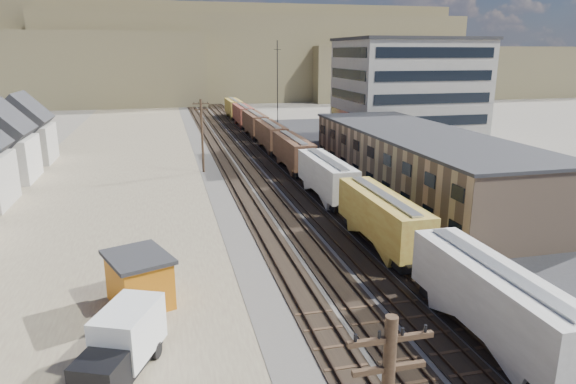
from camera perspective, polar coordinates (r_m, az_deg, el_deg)
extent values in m
plane|color=#6B6356|center=(34.96, 10.93, -12.32)|extent=(300.00, 300.00, 0.00)
cube|color=#4C4742|center=(80.76, -3.77, 3.80)|extent=(18.00, 200.00, 0.06)
cube|color=#746250|center=(70.18, -18.60, 1.26)|extent=(24.00, 180.00, 0.03)
cube|color=#232326|center=(74.05, 15.37, 2.22)|extent=(26.00, 120.00, 0.04)
cube|color=black|center=(80.07, -7.30, 3.66)|extent=(2.60, 200.00, 0.08)
cube|color=#38281E|center=(79.97, -7.82, 3.71)|extent=(0.08, 200.00, 0.16)
cube|color=#38281E|center=(80.12, -6.79, 3.77)|extent=(0.08, 200.00, 0.16)
cube|color=black|center=(80.44, -5.17, 3.77)|extent=(2.60, 200.00, 0.08)
cube|color=#38281E|center=(80.32, -5.68, 3.83)|extent=(0.08, 200.00, 0.16)
cube|color=#38281E|center=(80.52, -4.67, 3.88)|extent=(0.08, 200.00, 0.16)
cube|color=black|center=(80.92, -3.07, 3.88)|extent=(2.60, 200.00, 0.08)
cube|color=#38281E|center=(80.77, -3.57, 3.94)|extent=(0.08, 200.00, 0.16)
cube|color=#38281E|center=(81.03, -2.57, 3.99)|extent=(0.08, 200.00, 0.16)
cube|color=black|center=(81.47, -1.13, 3.98)|extent=(2.60, 200.00, 0.08)
cube|color=#38281E|center=(81.30, -1.62, 4.04)|extent=(0.08, 200.00, 0.16)
cube|color=#38281E|center=(81.60, -0.64, 4.09)|extent=(0.08, 200.00, 0.16)
cube|color=black|center=(36.02, 16.82, -10.54)|extent=(2.20, 2.20, 0.90)
cube|color=#B8B4AC|center=(31.32, 21.83, -10.69)|extent=(3.00, 13.34, 3.40)
cube|color=#B7B7B2|center=(30.62, 22.16, -7.68)|extent=(0.90, 12.32, 0.16)
cube|color=black|center=(40.03, 13.20, -7.60)|extent=(2.20, 2.20, 0.90)
cube|color=black|center=(48.68, 7.89, -3.18)|extent=(2.20, 2.20, 0.90)
cube|color=#AB7B2D|center=(43.58, 10.41, -2.53)|extent=(3.00, 13.34, 3.40)
cube|color=#B7B7B2|center=(43.08, 10.52, -0.28)|extent=(0.90, 12.32, 0.16)
cube|color=black|center=(53.19, 5.92, -1.52)|extent=(2.20, 2.20, 0.90)
cube|color=black|center=(62.49, 2.84, 1.09)|extent=(2.20, 2.20, 0.90)
cube|color=#B8B4AC|center=(57.27, 4.29, 1.96)|extent=(3.00, 13.34, 3.40)
cube|color=#B7B7B2|center=(56.89, 4.33, 3.71)|extent=(0.90, 12.33, 0.16)
cube|color=black|center=(67.21, 1.62, 2.11)|extent=(2.20, 2.20, 0.90)
cube|color=black|center=(76.82, -0.37, 3.79)|extent=(2.20, 2.20, 0.90)
cube|color=#482F1F|center=(71.57, 0.57, 4.69)|extent=(3.00, 13.34, 3.40)
cube|color=#B7B7B2|center=(71.27, 0.57, 6.09)|extent=(0.90, 12.33, 0.16)
cube|color=black|center=(81.65, -1.18, 4.47)|extent=(2.20, 2.20, 0.90)
cube|color=black|center=(91.44, -2.56, 5.62)|extent=(2.20, 2.20, 0.90)
cube|color=#482F1F|center=(86.18, -1.92, 6.49)|extent=(3.00, 13.34, 3.40)
cube|color=#B7B7B2|center=(85.93, -1.93, 7.66)|extent=(0.90, 12.33, 0.16)
cube|color=black|center=(96.33, -3.15, 6.11)|extent=(2.20, 2.20, 0.90)
cube|color=black|center=(106.21, -4.16, 6.95)|extent=(2.20, 2.20, 0.90)
cube|color=#482F1F|center=(100.96, -3.70, 7.75)|extent=(3.00, 13.34, 3.40)
cube|color=#B7B7B2|center=(100.75, -3.72, 8.76)|extent=(0.90, 12.32, 0.16)
cube|color=black|center=(111.15, -4.60, 7.31)|extent=(2.20, 2.20, 0.90)
cube|color=black|center=(121.10, -5.37, 7.94)|extent=(2.20, 2.20, 0.90)
cube|color=maroon|center=(115.86, -5.03, 8.69)|extent=(3.00, 13.34, 3.40)
cube|color=#B7B7B2|center=(115.67, -5.05, 9.57)|extent=(0.90, 12.32, 0.16)
cube|color=black|center=(126.06, -5.71, 8.22)|extent=(2.20, 2.20, 0.90)
cube|color=black|center=(136.05, -6.32, 8.72)|extent=(2.20, 2.20, 0.90)
cube|color=#AB7B2D|center=(130.82, -6.05, 9.41)|extent=(3.00, 13.34, 3.40)
cube|color=#B7B7B2|center=(130.65, -6.08, 10.19)|extent=(0.90, 12.32, 0.16)
cube|color=#A28165|center=(61.46, 14.31, 3.02)|extent=(12.00, 40.00, 7.00)
cube|color=#2D2D30|center=(60.82, 14.53, 6.33)|extent=(12.40, 40.40, 0.30)
cube|color=black|center=(59.19, 9.03, 1.55)|extent=(0.12, 36.00, 1.20)
cube|color=black|center=(58.56, 9.16, 4.41)|extent=(0.12, 36.00, 1.20)
cube|color=#9E998E|center=(93.05, 13.10, 10.54)|extent=(22.00, 18.00, 18.00)
cube|color=#2D2D30|center=(92.81, 13.46, 16.20)|extent=(22.60, 18.60, 0.50)
cube|color=black|center=(88.68, 6.59, 10.61)|extent=(0.12, 16.00, 16.00)
cube|color=black|center=(85.08, 15.84, 9.95)|extent=(20.00, 0.12, 16.00)
cube|color=#382619|center=(12.99, 11.34, -15.74)|extent=(2.20, 0.14, 0.14)
cube|color=#382619|center=(13.41, 11.15, -18.68)|extent=(1.90, 0.14, 0.14)
cylinder|color=black|center=(13.15, 13.83, -14.72)|extent=(0.08, 0.08, 0.22)
cylinder|color=#382619|center=(71.05, -9.51, 6.12)|extent=(0.32, 0.32, 10.00)
cube|color=#382619|center=(70.50, -9.67, 9.65)|extent=(2.20, 0.14, 0.14)
cube|color=#382619|center=(70.58, -9.64, 9.00)|extent=(1.90, 0.14, 0.14)
cylinder|color=black|center=(70.53, -9.18, 9.80)|extent=(0.08, 0.08, 0.22)
cylinder|color=black|center=(90.41, -1.17, 10.79)|extent=(0.16, 0.16, 18.00)
cube|color=black|center=(90.14, -1.20, 15.55)|extent=(1.20, 0.08, 0.08)
cube|color=#B7B2A8|center=(75.11, -29.29, 3.11)|extent=(8.00, 8.00, 5.50)
cube|color=#9E998E|center=(86.54, -27.27, 4.74)|extent=(8.00, 8.00, 5.50)
cube|color=#2D2D30|center=(86.06, -27.57, 7.12)|extent=(8.15, 8.16, 8.15)
cube|color=brown|center=(184.07, -28.93, 11.85)|extent=(120.00, 40.00, 22.00)
cube|color=brown|center=(190.98, -3.65, 14.62)|extent=(140.00, 45.00, 28.00)
cube|color=brown|center=(206.01, 16.96, 12.66)|extent=(110.00, 38.00, 18.00)
cube|color=brown|center=(208.04, -13.12, 14.87)|extent=(200.00, 60.00, 32.00)
cube|color=silver|center=(28.92, -17.27, -14.48)|extent=(3.82, 4.66, 2.62)
cube|color=black|center=(27.05, -20.16, -18.74)|extent=(2.84, 2.73, 1.81)
cube|color=black|center=(28.82, -18.14, -18.30)|extent=(4.26, 6.35, 0.30)
cylinder|color=black|center=(29.90, -14.42, -16.67)|extent=(0.64, 0.95, 0.91)
cube|color=orange|center=(35.29, -16.17, -9.52)|extent=(4.53, 5.14, 3.20)
cube|color=#2D2D30|center=(34.63, -16.38, -6.95)|extent=(5.08, 5.69, 0.27)
cube|color=black|center=(35.74, -13.66, -8.83)|extent=(0.49, 1.03, 1.07)
imported|color=#9C9DA3|center=(56.54, 25.92, -1.94)|extent=(5.91, 3.54, 1.60)
imported|color=navy|center=(83.48, 16.58, 4.02)|extent=(5.05, 4.90, 1.34)
imported|color=silver|center=(90.81, 12.64, 5.21)|extent=(3.17, 4.78, 1.51)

